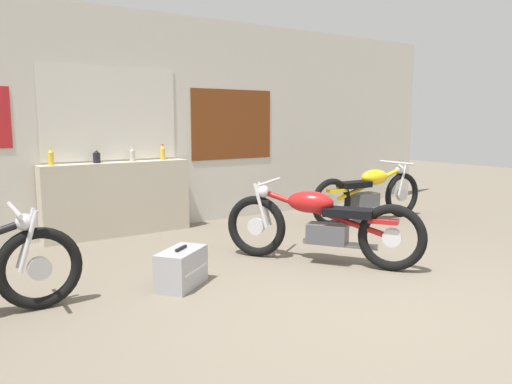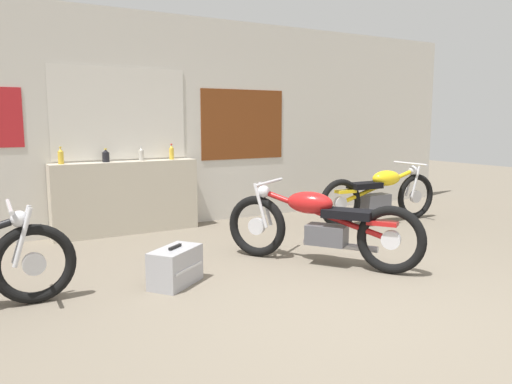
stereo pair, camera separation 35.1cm
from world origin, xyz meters
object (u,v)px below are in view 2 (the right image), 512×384
(bottle_leftmost, at_px, (61,156))
(bottle_right_center, at_px, (172,152))
(hard_case_silver, at_px, (176,267))
(bottle_left_center, at_px, (106,156))
(bottle_center, at_px, (141,154))
(motorcycle_yellow, at_px, (380,194))
(motorcycle_red, at_px, (320,225))

(bottle_leftmost, distance_m, bottle_right_center, 1.37)
(bottle_right_center, relative_size, hard_case_silver, 0.36)
(bottle_left_center, xyz_separation_m, hard_case_silver, (0.02, -2.23, -0.83))
(bottle_left_center, relative_size, bottle_center, 0.92)
(bottle_left_center, bearing_deg, motorcycle_yellow, -18.61)
(bottle_left_center, relative_size, bottle_right_center, 0.82)
(bottle_leftmost, xyz_separation_m, hard_case_silver, (0.55, -2.21, -0.84))
(motorcycle_red, height_order, hard_case_silver, motorcycle_red)
(bottle_center, relative_size, hard_case_silver, 0.32)
(bottle_center, relative_size, motorcycle_red, 0.11)
(bottle_right_center, bearing_deg, hard_case_silver, -110.39)
(motorcycle_red, bearing_deg, bottle_right_center, 105.40)
(bottle_leftmost, height_order, bottle_right_center, same)
(motorcycle_yellow, distance_m, hard_case_silver, 3.61)
(bottle_center, distance_m, bottle_right_center, 0.40)
(bottle_center, bearing_deg, bottle_right_center, -2.59)
(bottle_right_center, relative_size, motorcycle_red, 0.12)
(bottle_left_center, bearing_deg, bottle_right_center, -1.05)
(bottle_left_center, height_order, bottle_center, bottle_center)
(bottle_left_center, xyz_separation_m, bottle_right_center, (0.85, -0.02, 0.02))
(bottle_center, relative_size, motorcycle_yellow, 0.09)
(motorcycle_red, bearing_deg, bottle_leftmost, 130.83)
(bottle_right_center, xyz_separation_m, motorcycle_red, (0.65, -2.35, -0.61))
(bottle_center, bearing_deg, bottle_leftmost, -178.23)
(bottle_center, bearing_deg, motorcycle_yellow, -21.19)
(bottle_leftmost, xyz_separation_m, motorcycle_yellow, (3.98, -1.14, -0.60))
(bottle_right_center, bearing_deg, bottle_left_center, 178.95)
(bottle_left_center, distance_m, motorcycle_red, 2.86)
(bottle_left_center, distance_m, bottle_center, 0.45)
(bottle_left_center, distance_m, hard_case_silver, 2.38)
(motorcycle_red, xyz_separation_m, hard_case_silver, (-1.47, 0.13, -0.24))
(bottle_leftmost, distance_m, motorcycle_yellow, 4.19)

